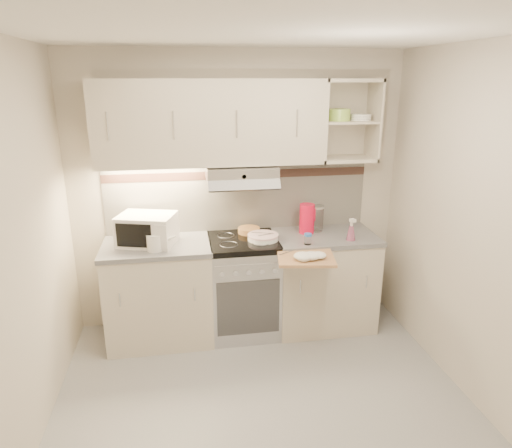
% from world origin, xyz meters
% --- Properties ---
extents(ground, '(3.00, 3.00, 0.00)m').
position_xyz_m(ground, '(0.00, 0.00, 0.00)').
color(ground, gray).
rests_on(ground, ground).
extents(room_shell, '(3.04, 2.84, 2.52)m').
position_xyz_m(room_shell, '(0.00, 0.37, 1.63)').
color(room_shell, beige).
rests_on(room_shell, ground).
extents(base_cabinet_left, '(0.90, 0.60, 0.86)m').
position_xyz_m(base_cabinet_left, '(-0.75, 1.10, 0.43)').
color(base_cabinet_left, beige).
rests_on(base_cabinet_left, ground).
extents(worktop_left, '(0.92, 0.62, 0.04)m').
position_xyz_m(worktop_left, '(-0.75, 1.10, 0.88)').
color(worktop_left, slate).
rests_on(worktop_left, base_cabinet_left).
extents(base_cabinet_right, '(0.90, 0.60, 0.86)m').
position_xyz_m(base_cabinet_right, '(0.75, 1.10, 0.43)').
color(base_cabinet_right, beige).
rests_on(base_cabinet_right, ground).
extents(worktop_right, '(0.92, 0.62, 0.04)m').
position_xyz_m(worktop_right, '(0.75, 1.10, 0.88)').
color(worktop_right, slate).
rests_on(worktop_right, base_cabinet_right).
extents(electric_range, '(0.60, 0.60, 0.90)m').
position_xyz_m(electric_range, '(0.00, 1.10, 0.45)').
color(electric_range, '#B7B7BC').
rests_on(electric_range, ground).
extents(microwave, '(0.54, 0.46, 0.26)m').
position_xyz_m(microwave, '(-0.82, 1.12, 1.03)').
color(microwave, silver).
rests_on(microwave, worktop_left).
extents(watering_can, '(0.25, 0.13, 0.21)m').
position_xyz_m(watering_can, '(-0.74, 0.94, 0.98)').
color(watering_can, white).
rests_on(watering_can, worktop_left).
extents(plate_stack, '(0.27, 0.27, 0.06)m').
position_xyz_m(plate_stack, '(0.17, 1.06, 0.93)').
color(plate_stack, white).
rests_on(plate_stack, electric_range).
extents(bread_loaf, '(0.20, 0.20, 0.05)m').
position_xyz_m(bread_loaf, '(0.08, 1.26, 0.93)').
color(bread_loaf, olive).
rests_on(bread_loaf, electric_range).
extents(pink_pitcher, '(0.15, 0.14, 0.27)m').
position_xyz_m(pink_pitcher, '(0.60, 1.18, 1.04)').
color(pink_pitcher, red).
rests_on(pink_pitcher, worktop_right).
extents(glass_jar, '(0.13, 0.13, 0.24)m').
position_xyz_m(glass_jar, '(0.71, 1.22, 1.02)').
color(glass_jar, silver).
rests_on(glass_jar, worktop_right).
extents(spice_jar, '(0.07, 0.07, 0.10)m').
position_xyz_m(spice_jar, '(0.53, 0.88, 0.95)').
color(spice_jar, white).
rests_on(spice_jar, worktop_right).
extents(spray_bottle, '(0.08, 0.08, 0.21)m').
position_xyz_m(spray_bottle, '(0.93, 0.92, 0.98)').
color(spray_bottle, pink).
rests_on(spray_bottle, worktop_right).
extents(cutting_board, '(0.51, 0.47, 0.02)m').
position_xyz_m(cutting_board, '(0.45, 0.67, 0.87)').
color(cutting_board, tan).
rests_on(cutting_board, base_cabinet_right).
extents(dish_towel, '(0.26, 0.22, 0.07)m').
position_xyz_m(dish_towel, '(0.48, 0.64, 0.92)').
color(dish_towel, silver).
rests_on(dish_towel, cutting_board).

